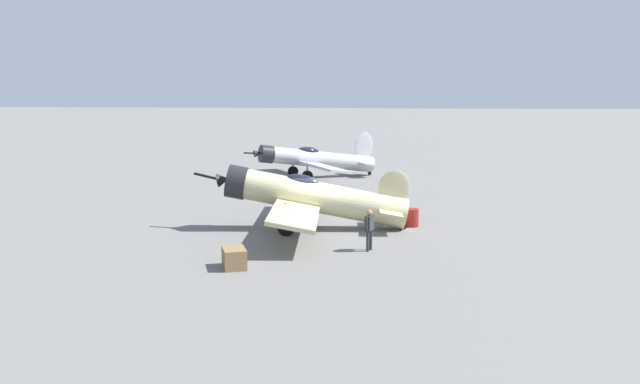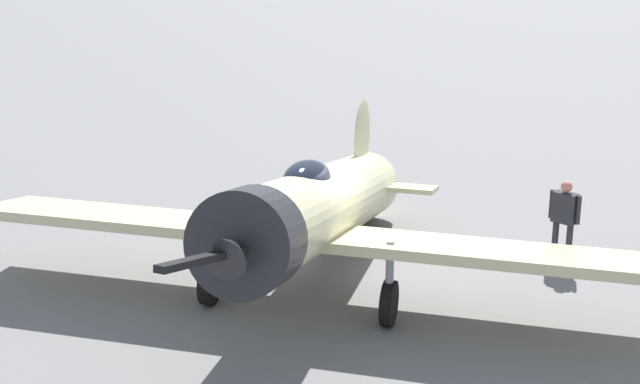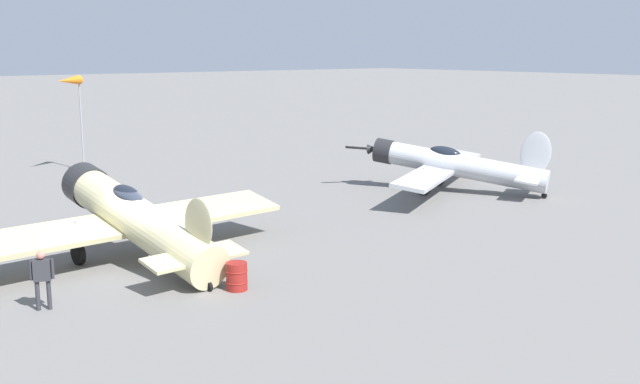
{
  "view_description": "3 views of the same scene",
  "coord_description": "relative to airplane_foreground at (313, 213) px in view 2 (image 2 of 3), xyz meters",
  "views": [
    {
      "loc": [
        3.49,
        -32.26,
        6.73
      ],
      "look_at": [
        -0.0,
        0.0,
        1.8
      ],
      "focal_mm": 38.55,
      "sensor_mm": 36.0,
      "label": 1
    },
    {
      "loc": [
        -15.08,
        -5.45,
        6.86
      ],
      "look_at": [
        -0.0,
        0.0,
        1.8
      ],
      "focal_mm": 50.83,
      "sensor_mm": 36.0,
      "label": 2
    },
    {
      "loc": [
        23.49,
        -10.78,
        7.34
      ],
      "look_at": [
        -0.13,
        7.97,
        1.6
      ],
      "focal_mm": 42.11,
      "sensor_mm": 36.0,
      "label": 3
    }
  ],
  "objects": [
    {
      "name": "airplane_foreground",
      "position": [
        0.0,
        0.0,
        0.0
      ],
      "size": [
        10.54,
        12.54,
        3.12
      ],
      "rotation": [
        0.0,
        0.0,
        3.22
      ],
      "color": "beige",
      "rests_on": "ground_plane"
    },
    {
      "name": "fuel_drum",
      "position": [
        4.93,
        1.1,
        -1.12
      ],
      "size": [
        0.69,
        0.69,
        0.88
      ],
      "color": "maroon",
      "rests_on": "ground_plane"
    },
    {
      "name": "ground_plane",
      "position": [
        0.51,
        0.04,
        -1.56
      ],
      "size": [
        400.0,
        400.0,
        0.0
      ],
      "primitive_type": "plane",
      "color": "slate"
    },
    {
      "name": "ground_crew_mechanic",
      "position": [
        3.03,
        -4.2,
        -0.51
      ],
      "size": [
        0.4,
        0.63,
        1.73
      ],
      "rotation": [
        0.0,
        0.0,
        5.89
      ],
      "color": "#2D2D33",
      "rests_on": "ground_plane"
    }
  ]
}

